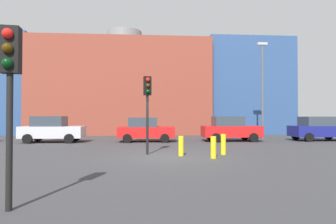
{
  "coord_description": "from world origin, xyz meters",
  "views": [
    {
      "loc": [
        -0.78,
        -12.85,
        1.79
      ],
      "look_at": [
        0.67,
        7.09,
        2.14
      ],
      "focal_mm": 30.16,
      "sensor_mm": 36.0,
      "label": 1
    }
  ],
  "objects": [
    {
      "name": "building_backdrop",
      "position": [
        -3.47,
        20.25,
        5.01
      ],
      "size": [
        36.1,
        11.86,
        11.73
      ],
      "color": "brown",
      "rests_on": "ground_plane"
    },
    {
      "name": "bollard_yellow_0",
      "position": [
        2.82,
        0.35,
        0.49
      ],
      "size": [
        0.24,
        0.24,
        0.97
      ],
      "primitive_type": "cylinder",
      "color": "yellow",
      "rests_on": "ground_plane"
    },
    {
      "name": "street_lamp",
      "position": [
        8.54,
        9.38,
        4.45
      ],
      "size": [
        0.8,
        0.24,
        7.86
      ],
      "color": "#59595E",
      "rests_on": "ground_plane"
    },
    {
      "name": "ground_plane",
      "position": [
        0.0,
        0.0,
        0.0
      ],
      "size": [
        200.0,
        200.0,
        0.0
      ],
      "primitive_type": "plane",
      "color": "#38383A"
    },
    {
      "name": "parked_car_1",
      "position": [
        -7.51,
        7.62,
        0.91
      ],
      "size": [
        4.25,
        2.08,
        1.84
      ],
      "color": "silver",
      "rests_on": "ground_plane"
    },
    {
      "name": "bollard_yellow_2",
      "position": [
        0.76,
        0.06,
        0.45
      ],
      "size": [
        0.24,
        0.24,
        0.91
      ],
      "primitive_type": "cylinder",
      "color": "yellow",
      "rests_on": "ground_plane"
    },
    {
      "name": "traffic_light_island",
      "position": [
        -0.78,
        0.63,
        2.75
      ],
      "size": [
        0.4,
        0.39,
        3.73
      ],
      "rotation": [
        0.0,
        0.0,
        -1.4
      ],
      "color": "black",
      "rests_on": "ground_plane"
    },
    {
      "name": "parked_car_3",
      "position": [
        5.32,
        7.62,
        0.91
      ],
      "size": [
        4.22,
        2.07,
        1.83
      ],
      "color": "red",
      "rests_on": "ground_plane"
    },
    {
      "name": "traffic_light_near_left",
      "position": [
        -3.41,
        -7.27,
        2.6
      ],
      "size": [
        0.38,
        0.38,
        3.53
      ],
      "rotation": [
        0.0,
        0.0,
        -1.47
      ],
      "color": "black",
      "rests_on": "ground_plane"
    },
    {
      "name": "parked_car_2",
      "position": [
        -0.94,
        7.62,
        0.87
      ],
      "size": [
        4.03,
        1.98,
        1.75
      ],
      "color": "red",
      "rests_on": "ground_plane"
    },
    {
      "name": "bollard_yellow_1",
      "position": [
        2.07,
        -0.8,
        0.47
      ],
      "size": [
        0.24,
        0.24,
        0.95
      ],
      "primitive_type": "cylinder",
      "color": "yellow",
      "rests_on": "ground_plane"
    },
    {
      "name": "parked_car_4",
      "position": [
        12.14,
        7.62,
        0.9
      ],
      "size": [
        4.19,
        2.06,
        1.82
      ],
      "color": "navy",
      "rests_on": "ground_plane"
    }
  ]
}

